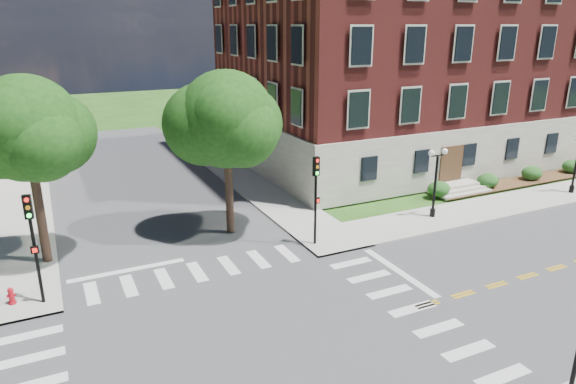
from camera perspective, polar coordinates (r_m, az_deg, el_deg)
name	(u,v)px	position (r m, az deg, el deg)	size (l,w,h in m)	color
ground	(253,355)	(19.48, -3.94, -17.59)	(160.00, 160.00, 0.00)	#274B15
road_ew	(253,355)	(19.48, -3.94, -17.58)	(90.00, 12.00, 0.01)	#3D3D3F
road_ns	(253,355)	(19.48, -3.94, -17.57)	(12.00, 90.00, 0.01)	#3D3D3F
sidewalk_ne	(368,184)	(38.46, 8.90, 0.85)	(34.00, 34.00, 0.12)	#9E9B93
crosswalk_east	(412,309)	(22.65, 13.65, -12.54)	(2.20, 10.20, 0.02)	silver
stop_bar_east	(399,272)	(25.58, 12.25, -8.67)	(0.40, 5.50, 0.00)	silver
main_building	(413,61)	(47.33, 13.69, 14.01)	(30.60, 22.40, 16.50)	#9E998B
shrub_row	(531,182)	(43.01, 25.35, 1.05)	(18.00, 2.00, 1.30)	#214A18
tree_c	(27,129)	(26.59, -27.04, 6.26)	(4.96, 4.96, 9.17)	black
tree_d	(226,120)	(27.76, -6.85, 7.98)	(5.25, 5.25, 9.05)	black
traffic_signal_ne	(316,189)	(26.71, 3.12, 0.30)	(0.37, 0.43, 4.80)	black
traffic_signal_nw	(33,235)	(23.37, -26.51, -4.34)	(0.35, 0.40, 4.80)	black
twin_lamp_west	(436,179)	(32.02, 16.08, 1.40)	(1.36, 0.36, 4.23)	black
fire_hydrant	(11,296)	(24.92, -28.38, -10.16)	(0.35, 0.35, 0.75)	#A80C18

